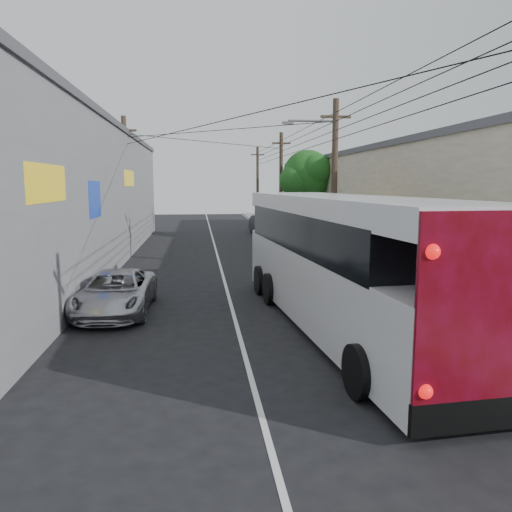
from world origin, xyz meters
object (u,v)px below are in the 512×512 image
Objects in this scene: coach_bus at (341,261)px; jeepney at (116,292)px; parked_suv at (290,245)px; parked_car_far at (263,225)px; pedestrian_far at (372,247)px; parked_car_mid at (292,242)px; pedestrian_near at (372,250)px.

jeepney is (-6.79, 2.51, -1.31)m from coach_bus.
parked_car_far is (0.52, 15.09, -0.11)m from parked_suv.
parked_suv is at bearing -42.44° from pedestrian_far.
parked_car_far is at bearing 82.67° from coach_bus.
parked_car_mid is 2.12× the size of pedestrian_far.
pedestrian_near is at bearing 81.89° from pedestrian_far.
jeepney is 1.03× the size of parked_car_far.
pedestrian_near is at bearing -59.23° from parked_car_mid.
pedestrian_far reaches higher than parked_suv.
jeepney is 26.36m from parked_car_far.
pedestrian_far reaches higher than jeepney.
coach_bus reaches higher than parked_car_mid.
jeepney is 13.74m from pedestrian_near.
pedestrian_far is (3.80, -2.30, 0.13)m from parked_suv.
jeepney is 0.80× the size of parked_suv.
pedestrian_far is (11.40, 7.70, 0.33)m from jeepney.
coach_bus is at bearing -92.74° from parked_car_mid.
parked_suv is (0.81, 12.50, -1.10)m from coach_bus.
jeepney is 1.29× the size of parked_car_mid.
coach_bus is at bearing -18.70° from jeepney.
coach_bus is 11.24m from pedestrian_far.
parked_car_mid is at bearing 78.05° from parked_suv.
pedestrian_near is at bearing 61.08° from coach_bus.
parked_car_mid is (0.80, 3.39, -0.24)m from parked_suv.
pedestrian_far is at bearing 35.59° from jeepney.
pedestrian_far is (4.61, 10.20, -0.98)m from coach_bus.
jeepney is at bearing 15.26° from pedestrian_near.
jeepney is at bearing 22.77° from pedestrian_far.
parked_car_mid is at bearing -73.44° from pedestrian_far.
parked_car_far is 17.72m from pedestrian_near.
coach_bus is 3.57× the size of parked_car_mid.
pedestrian_far reaches higher than parked_car_mid.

